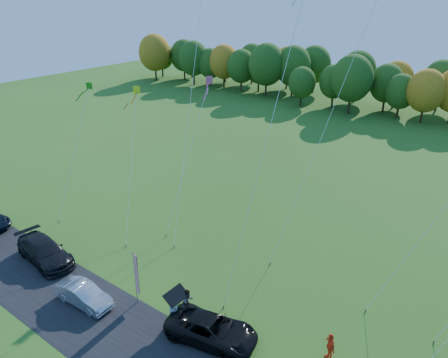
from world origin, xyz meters
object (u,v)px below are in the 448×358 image
Objects in this scene: black_suv at (212,329)px; silver_sedan at (84,295)px; feather_flag at (136,273)px; person_east at (330,346)px.

black_suv is 1.31× the size of silver_sedan.
feather_flag is at bearing 81.73° from black_suv.
person_east is (15.06, 5.50, 0.17)m from silver_sedan.
black_suv is 6.87m from person_east.
silver_sedan is 16.04m from person_east.
feather_flag is (-12.14, -3.32, 1.55)m from person_east.
black_suv is at bearing 3.83° from feather_flag.
person_east is (6.21, 2.93, 0.10)m from black_suv.
feather_flag is (2.92, 2.18, 1.72)m from silver_sedan.
black_suv is 1.41× the size of feather_flag.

